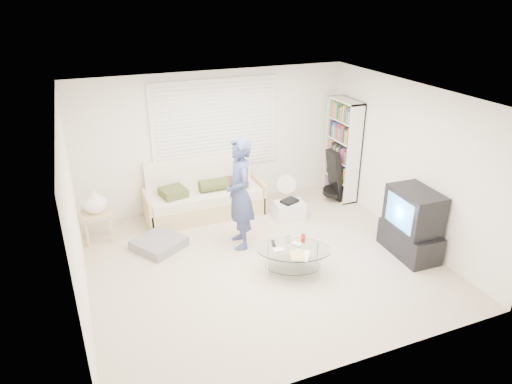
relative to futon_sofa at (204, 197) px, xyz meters
name	(u,v)px	position (x,y,z in m)	size (l,w,h in m)	color
ground	(263,262)	(0.37, -1.87, -0.34)	(5.00, 5.00, 0.00)	#C4B199
room_shell	(251,150)	(0.37, -1.40, 1.29)	(5.02, 4.52, 2.51)	white
window_blinds	(216,125)	(0.37, 0.33, 1.21)	(2.32, 0.08, 1.62)	silver
futon_sofa	(204,197)	(0.00, 0.00, 0.00)	(2.10, 0.85, 1.03)	tan
grey_floor_pillow	(159,243)	(-1.00, -0.88, -0.26)	(0.67, 0.67, 0.15)	slate
side_table	(95,203)	(-1.85, -0.30, 0.34)	(0.46, 0.37, 0.91)	tan
bookshelf	(342,150)	(2.69, -0.24, 0.62)	(0.30, 0.81, 1.92)	white
guitar_case	(334,179)	(2.47, -0.38, 0.11)	(0.36, 0.37, 1.00)	black
floor_fan	(285,187)	(1.53, -0.20, 0.02)	(0.38, 0.25, 0.61)	white
storage_bin	(289,210)	(1.36, -0.73, -0.17)	(0.54, 0.40, 0.36)	white
tv_unit	(412,224)	(2.57, -2.49, 0.18)	(0.57, 0.99, 1.06)	black
coffee_table	(293,253)	(0.67, -2.29, -0.02)	(1.24, 1.05, 0.52)	silver
standing_person	(240,194)	(0.23, -1.27, 0.56)	(0.65, 0.43, 1.79)	navy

